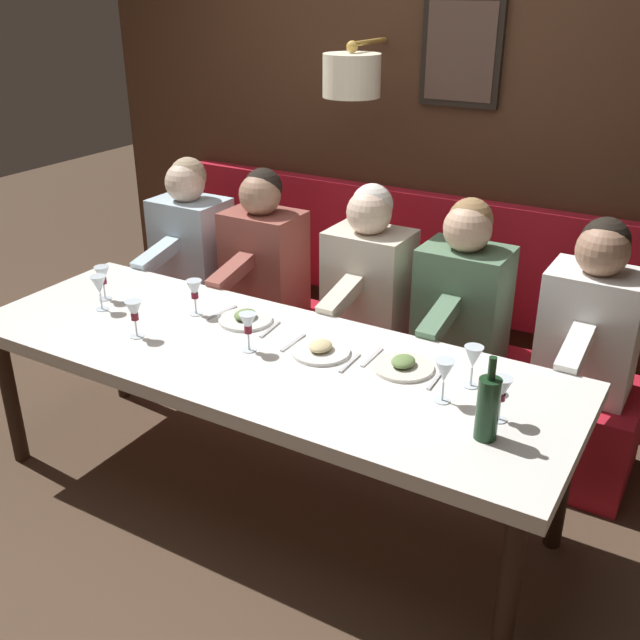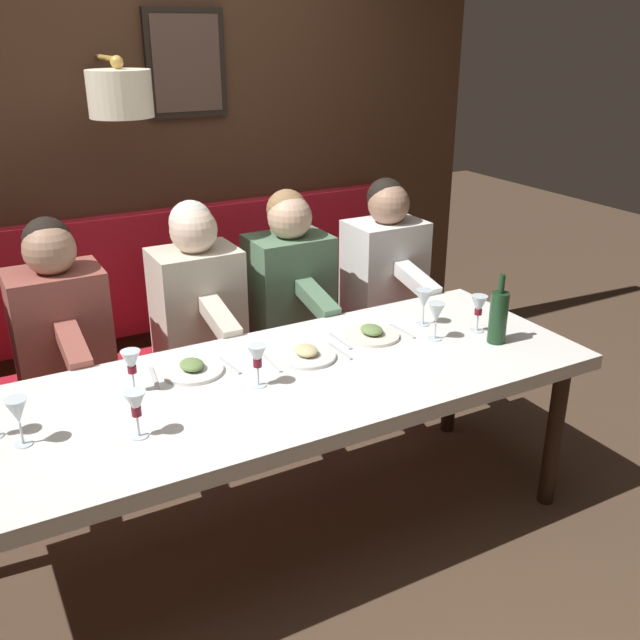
{
  "view_description": "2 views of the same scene",
  "coord_description": "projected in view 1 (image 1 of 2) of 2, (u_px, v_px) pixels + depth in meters",
  "views": [
    {
      "loc": [
        -2.19,
        -1.57,
        2.12
      ],
      "look_at": [
        0.05,
        -0.26,
        0.92
      ],
      "focal_mm": 41.55,
      "sensor_mm": 36.0,
      "label": 1
    },
    {
      "loc": [
        -2.18,
        0.97,
        1.97
      ],
      "look_at": [
        0.05,
        -0.26,
        0.92
      ],
      "focal_mm": 39.96,
      "sensor_mm": 36.0,
      "label": 2
    }
  ],
  "objects": [
    {
      "name": "wine_glass_5",
      "position": [
        473.0,
        358.0,
        2.71
      ],
      "size": [
        0.07,
        0.07,
        0.16
      ],
      "color": "silver",
      "rests_on": "dining_table"
    },
    {
      "name": "wine_bottle",
      "position": [
        488.0,
        407.0,
        2.4
      ],
      "size": [
        0.08,
        0.08,
        0.3
      ],
      "color": "#19381E",
      "rests_on": "dining_table"
    },
    {
      "name": "diner_middle",
      "position": [
        369.0,
        269.0,
        3.66
      ],
      "size": [
        0.6,
        0.4,
        0.79
      ],
      "color": "beige",
      "rests_on": "banquette_bench"
    },
    {
      "name": "back_wall_panel",
      "position": [
        413.0,
        136.0,
        3.9
      ],
      "size": [
        0.59,
        3.98,
        2.9
      ],
      "color": "#422819",
      "rests_on": "ground_plane"
    },
    {
      "name": "wine_glass_3",
      "position": [
        99.0,
        286.0,
        3.35
      ],
      "size": [
        0.07,
        0.07,
        0.16
      ],
      "color": "silver",
      "rests_on": "dining_table"
    },
    {
      "name": "place_setting_2",
      "position": [
        403.0,
        365.0,
        2.88
      ],
      "size": [
        0.24,
        0.31,
        0.05
      ],
      "color": "silver",
      "rests_on": "dining_table"
    },
    {
      "name": "ground_plane",
      "position": [
        265.0,
        497.0,
        3.33
      ],
      "size": [
        12.0,
        12.0,
        0.0
      ],
      "primitive_type": "plane",
      "color": "#4C3828"
    },
    {
      "name": "diner_near",
      "position": [
        463.0,
        289.0,
        3.43
      ],
      "size": [
        0.6,
        0.4,
        0.79
      ],
      "color": "#567A5B",
      "rests_on": "banquette_bench"
    },
    {
      "name": "dining_table",
      "position": [
        260.0,
        365.0,
        3.05
      ],
      "size": [
        0.9,
        2.58,
        0.74
      ],
      "color": "silver",
      "rests_on": "ground_plane"
    },
    {
      "name": "wine_glass_1",
      "position": [
        103.0,
        276.0,
        3.46
      ],
      "size": [
        0.07,
        0.07,
        0.16
      ],
      "color": "silver",
      "rests_on": "dining_table"
    },
    {
      "name": "place_setting_1",
      "position": [
        245.0,
        318.0,
        3.27
      ],
      "size": [
        0.24,
        0.33,
        0.05
      ],
      "color": "silver",
      "rests_on": "dining_table"
    },
    {
      "name": "banquette_bench",
      "position": [
        358.0,
        371.0,
        3.93
      ],
      "size": [
        0.52,
        2.78,
        0.45
      ],
      "primitive_type": "cube",
      "color": "red",
      "rests_on": "ground_plane"
    },
    {
      "name": "wine_glass_4",
      "position": [
        134.0,
        312.0,
        3.09
      ],
      "size": [
        0.07,
        0.07,
        0.16
      ],
      "color": "silver",
      "rests_on": "dining_table"
    },
    {
      "name": "wine_glass_6",
      "position": [
        194.0,
        291.0,
        3.3
      ],
      "size": [
        0.07,
        0.07,
        0.16
      ],
      "color": "silver",
      "rests_on": "dining_table"
    },
    {
      "name": "diner_nearest",
      "position": [
        592.0,
        315.0,
        3.16
      ],
      "size": [
        0.6,
        0.4,
        0.79
      ],
      "color": "white",
      "rests_on": "banquette_bench"
    },
    {
      "name": "wine_glass_0",
      "position": [
        501.0,
        391.0,
        2.5
      ],
      "size": [
        0.07,
        0.07,
        0.16
      ],
      "color": "silver",
      "rests_on": "dining_table"
    },
    {
      "name": "diner_farthest",
      "position": [
        190.0,
        233.0,
        4.17
      ],
      "size": [
        0.6,
        0.4,
        0.79
      ],
      "color": "silver",
      "rests_on": "banquette_bench"
    },
    {
      "name": "wine_glass_2",
      "position": [
        444.0,
        372.0,
        2.61
      ],
      "size": [
        0.07,
        0.07,
        0.16
      ],
      "color": "silver",
      "rests_on": "dining_table"
    },
    {
      "name": "place_setting_0",
      "position": [
        321.0,
        350.0,
        2.99
      ],
      "size": [
        0.24,
        0.31,
        0.05
      ],
      "color": "silver",
      "rests_on": "dining_table"
    },
    {
      "name": "diner_far",
      "position": [
        263.0,
        248.0,
        3.95
      ],
      "size": [
        0.6,
        0.4,
        0.79
      ],
      "color": "#934C42",
      "rests_on": "banquette_bench"
    },
    {
      "name": "wine_glass_7",
      "position": [
        248.0,
        325.0,
        2.98
      ],
      "size": [
        0.07,
        0.07,
        0.16
      ],
      "color": "silver",
      "rests_on": "dining_table"
    }
  ]
}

